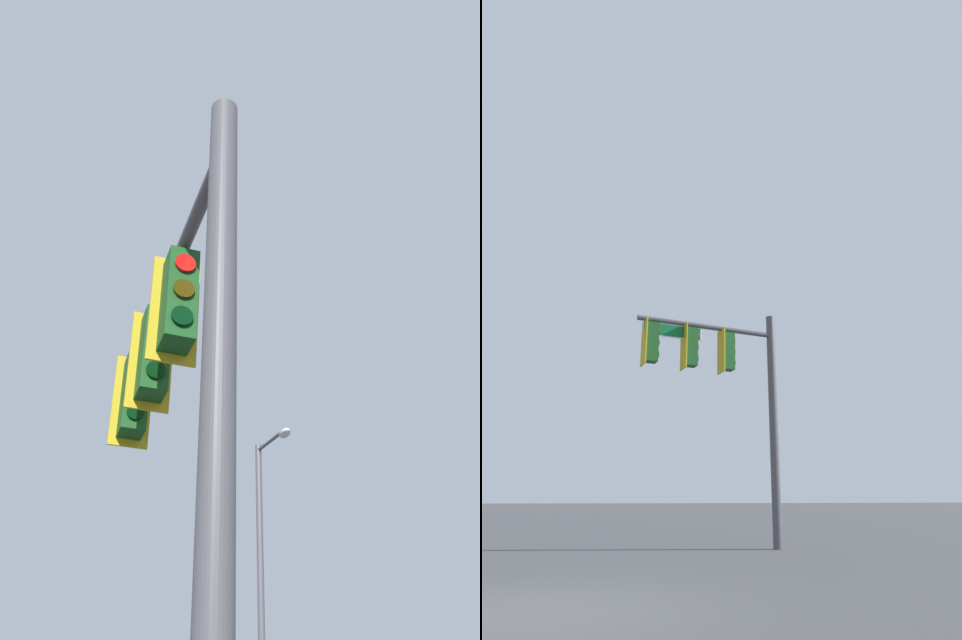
{
  "view_description": "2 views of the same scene",
  "coord_description": "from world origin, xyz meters",
  "views": [
    {
      "loc": [
        -9.65,
        -5.8,
        1.53
      ],
      "look_at": [
        -2.23,
        -7.55,
        6.65
      ],
      "focal_mm": 35.0,
      "sensor_mm": 36.0,
      "label": 1
    },
    {
      "loc": [
        -0.22,
        6.83,
        1.23
      ],
      "look_at": [
        -3.84,
        -4.93,
        5.68
      ],
      "focal_mm": 28.0,
      "sensor_mm": 36.0,
      "label": 2
    }
  ],
  "objects": [
    {
      "name": "signal_pole_near",
      "position": [
        -4.4,
        -6.38,
        4.51
      ],
      "size": [
        4.24,
        0.8,
        6.54
      ],
      "color": "#47474C",
      "rests_on": "ground_plane"
    },
    {
      "name": "street_lamp",
      "position": [
        6.92,
        -10.36,
        4.95
      ],
      "size": [
        1.94,
        0.57,
        8.71
      ],
      "color": "#4C4C51",
      "rests_on": "ground_plane"
    }
  ]
}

